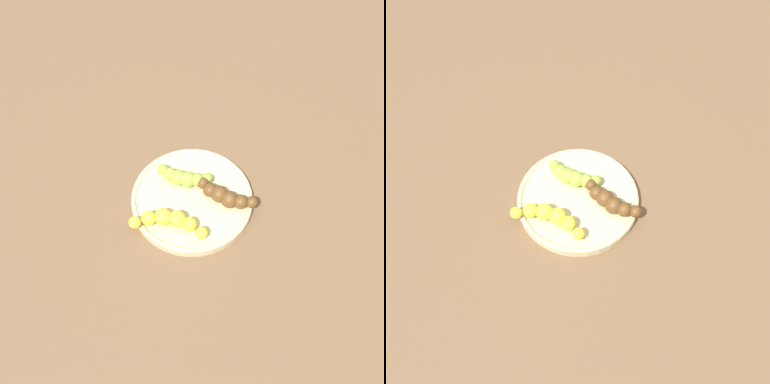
{
  "view_description": "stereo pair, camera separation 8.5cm",
  "coord_description": "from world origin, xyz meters",
  "views": [
    {
      "loc": [
        0.03,
        -0.46,
        0.76
      ],
      "look_at": [
        0.0,
        0.0,
        0.04
      ],
      "focal_mm": 40.74,
      "sensor_mm": 36.0,
      "label": 1
    },
    {
      "loc": [
        0.12,
        -0.45,
        0.76
      ],
      "look_at": [
        0.0,
        0.0,
        0.04
      ],
      "focal_mm": 40.74,
      "sensor_mm": 36.0,
      "label": 2
    }
  ],
  "objects": [
    {
      "name": "fruit_bowl",
      "position": [
        0.0,
        0.0,
        0.01
      ],
      "size": [
        0.24,
        0.24,
        0.02
      ],
      "color": "#D1B784",
      "rests_on": "ground_plane"
    },
    {
      "name": "banana_yellow",
      "position": [
        -0.04,
        -0.07,
        0.04
      ],
      "size": [
        0.15,
        0.06,
        0.03
      ],
      "rotation": [
        0.0,
        0.0,
        1.47
      ],
      "color": "yellow",
      "rests_on": "fruit_bowl"
    },
    {
      "name": "ground_plane",
      "position": [
        0.0,
        0.0,
        0.0
      ],
      "size": [
        2.4,
        2.4,
        0.0
      ],
      "primitive_type": "plane",
      "color": "brown"
    },
    {
      "name": "banana_overripe",
      "position": [
        0.07,
        -0.0,
        0.04
      ],
      "size": [
        0.12,
        0.07,
        0.03
      ],
      "rotation": [
        0.0,
        0.0,
        4.34
      ],
      "color": "#593819",
      "rests_on": "fruit_bowl"
    },
    {
      "name": "banana_green",
      "position": [
        -0.02,
        0.04,
        0.04
      ],
      "size": [
        0.11,
        0.05,
        0.03
      ],
      "rotation": [
        0.0,
        0.0,
        4.55
      ],
      "color": "#8CAD38",
      "rests_on": "fruit_bowl"
    }
  ]
}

